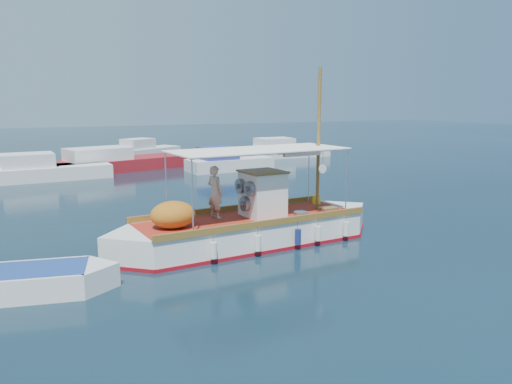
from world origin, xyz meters
name	(u,v)px	position (x,y,z in m)	size (l,w,h in m)	color
ground	(270,242)	(0.00, 0.00, 0.00)	(160.00, 160.00, 0.00)	black
fishing_caique	(248,228)	(-0.72, 0.15, 0.52)	(9.64, 3.15, 5.90)	white
bg_boat_nw	(44,172)	(-6.01, 17.49, 0.49)	(7.18, 2.83, 1.80)	silver
bg_boat_n	(115,163)	(-1.51, 19.69, 0.49)	(10.15, 5.21, 1.80)	maroon
bg_boat_ne	(227,163)	(5.28, 16.58, 0.49)	(5.84, 2.63, 1.80)	silver
bg_boat_e	(283,151)	(12.52, 22.03, 0.49)	(7.13, 2.73, 1.80)	silver
bg_boat_far_n	(145,152)	(2.04, 26.40, 0.49)	(6.13, 4.57, 1.80)	silver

